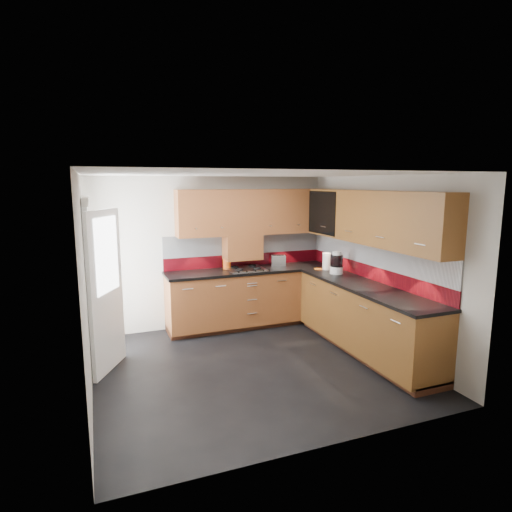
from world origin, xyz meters
name	(u,v)px	position (x,y,z in m)	size (l,w,h in m)	color
room	(252,250)	(0.00, 0.00, 1.50)	(4.00, 3.80, 2.64)	black
base_cabinets	(302,309)	(1.07, 0.72, 0.44)	(2.70, 3.20, 0.95)	brown
countertop	(302,278)	(1.05, 0.70, 0.92)	(2.72, 3.22, 0.04)	black
backsplash	(309,255)	(1.28, 0.93, 1.21)	(2.70, 3.20, 0.54)	maroon
upper_cabinets	(312,215)	(1.23, 0.78, 1.84)	(2.50, 3.20, 0.72)	brown
extractor_hood	(242,247)	(0.45, 1.64, 1.28)	(0.60, 0.33, 0.40)	brown
glass_cabinet	(330,211)	(1.71, 1.07, 1.87)	(0.32, 0.80, 0.66)	black
back_door	(97,286)	(-1.78, 0.75, 1.03)	(0.42, 1.19, 2.04)	white
gas_hob	(246,269)	(0.45, 1.47, 0.95)	(0.58, 0.51, 0.05)	silver
utensil_pot	(227,263)	(0.19, 1.65, 1.04)	(0.13, 0.13, 0.46)	orange
toaster	(278,260)	(1.08, 1.62, 1.02)	(0.27, 0.21, 0.17)	silver
food_processor	(337,264)	(1.63, 0.70, 1.09)	(0.20, 0.20, 0.33)	white
paper_towel	(327,261)	(1.65, 1.02, 1.07)	(0.13, 0.13, 0.27)	white
orange_cloth	(319,269)	(1.55, 1.08, 0.95)	(0.12, 0.11, 0.01)	orange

